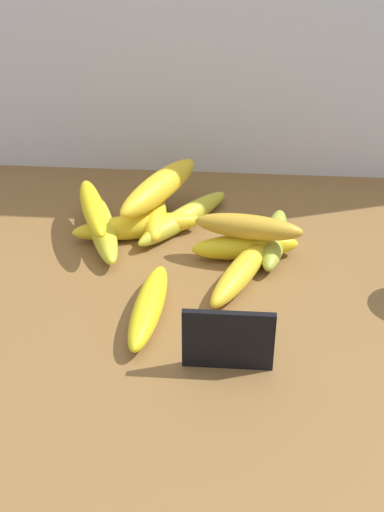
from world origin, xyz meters
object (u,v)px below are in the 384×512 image
Objects in this scene: banana_9 at (248,227)px; chalkboard_sign at (228,342)px; banana_5 at (147,307)px; banana_8 at (93,208)px; banana_4 at (154,213)px; banana_7 at (245,247)px; banana_10 at (159,187)px; banana_3 at (137,227)px; banana_2 at (183,218)px; banana_0 at (241,272)px; banana_6 at (101,226)px; banana_1 at (274,239)px.

chalkboard_sign is at bearing -95.39° from banana_9.
banana_5 is 1.08× the size of banana_8.
banana_9 is (14.77, -8.67, 3.57)cm from banana_4.
banana_10 is (-13.61, 9.10, 4.33)cm from banana_7.
banana_9 is (0.29, -0.38, 3.69)cm from banana_7.
chalkboard_sign reaches higher than banana_8.
banana_3 is at bearing 165.18° from banana_7.
banana_3 is 4.43cm from banana_4.
banana_5 reaches higher than banana_2.
banana_9 is at bearing 81.94° from banana_0.
chalkboard_sign is at bearing -94.61° from banana_7.
banana_2 is 1.02× the size of banana_3.
banana_6 is at bearing 126.11° from chalkboard_sign.
banana_0 reaches higher than banana_1.
chalkboard_sign is 0.70× the size of banana_9.
banana_2 is (-9.20, 14.03, -0.14)cm from banana_0.
banana_9 reaches higher than banana_0.
banana_8 is 23.63cm from banana_9.
chalkboard_sign is 17.41cm from banana_0.
banana_5 is at bearing -130.32° from banana_7.
banana_4 is 17.49cm from banana_9.
chalkboard_sign is at bearing -62.24° from banana_3.
banana_9 is 16.84cm from banana_10.
chalkboard_sign is at bearing -103.37° from banana_1.
banana_2 is at bearing 16.55° from banana_6.
banana_8 is at bearing -150.15° from banana_6.
banana_1 is 20.97cm from banana_3.
banana_0 is at bearing -94.99° from banana_7.
banana_2 is 13.50cm from banana_9.
banana_7 is (9.74, -7.75, 0.23)cm from banana_2.
banana_2 is (-14.05, 5.18, -0.05)cm from banana_1.
banana_7 is (0.55, 6.28, 0.10)cm from banana_0.
banana_9 reaches higher than banana_4.
banana_1 is at bearing -2.03° from banana_8.
chalkboard_sign reaches higher than banana_2.
banana_10 reaches higher than banana_7.
banana_8 is at bearing 171.24° from banana_7.
banana_7 is 16.94cm from banana_10.
banana_3 is at bearing 7.47° from banana_8.
banana_7 is (22.04, -4.10, -0.03)cm from banana_6.
banana_7 is (14.48, -8.29, -0.13)cm from banana_4.
banana_8 is (-27.32, 0.97, 3.74)cm from banana_1.
banana_10 is (-17.92, 6.52, 4.51)cm from banana_1.
banana_1 is 26.39cm from banana_6.
banana_1 is at bearing 61.27° from banana_0.
banana_7 reaches higher than banana_0.
banana_2 is 0.97× the size of banana_6.
banana_10 is at bearing 92.15° from banana_5.
banana_6 is (-9.33, 19.08, 0.07)cm from banana_5.
chalkboard_sign reaches higher than banana_0.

